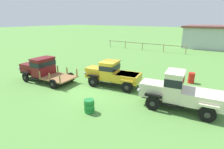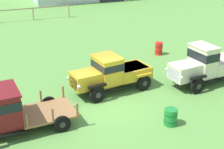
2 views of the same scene
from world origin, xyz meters
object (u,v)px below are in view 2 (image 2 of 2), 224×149
Objects in this scene: vintage_truck_second_in_line at (110,73)px; vintage_truck_midrow_center at (206,65)px; oil_drum_near_fence at (171,117)px; oil_drum_beside_row at (159,48)px.

vintage_truck_midrow_center is at bearing -10.37° from vintage_truck_second_in_line.
oil_drum_near_fence is (-4.23, -3.36, -0.74)m from vintage_truck_midrow_center.
oil_drum_near_fence is at bearing -73.65° from vintage_truck_second_in_line.
oil_drum_near_fence is at bearing -141.50° from vintage_truck_midrow_center.
vintage_truck_second_in_line is 6.93m from oil_drum_beside_row.
vintage_truck_midrow_center is 5.45m from oil_drum_near_fence.
vintage_truck_midrow_center reaches higher than oil_drum_beside_row.
vintage_truck_second_in_line is at bearing 169.63° from vintage_truck_midrow_center.
oil_drum_near_fence is (1.28, -4.37, -0.67)m from vintage_truck_second_in_line.
vintage_truck_midrow_center is 6.15× the size of oil_drum_near_fence.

